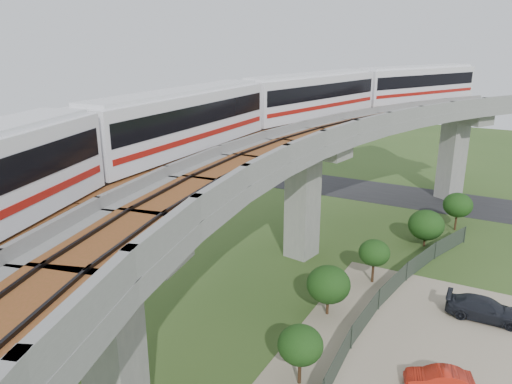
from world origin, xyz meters
TOP-DOWN VIEW (x-y plane):
  - ground at (0.00, 0.00)m, footprint 160.00×160.00m
  - asphalt_road at (0.00, 30.00)m, footprint 60.00×8.00m
  - viaduct at (3.84, 0.00)m, footprint 19.58×73.98m
  - metro_train at (0.66, 6.08)m, footprint 13.54×61.00m
  - fence at (9.75, 0.00)m, footprint 3.87×38.73m
  - tree_0 at (11.14, 22.06)m, footprint 2.59×2.59m
  - tree_1 at (9.36, 16.94)m, footprint 2.95×2.95m
  - tree_2 at (7.31, 8.47)m, footprint 2.21×2.21m
  - tree_3 at (5.98, 2.85)m, footprint 2.76×2.76m
  - tree_4 at (7.07, -4.07)m, footprint 2.31×2.31m
  - car_red at (13.37, -1.13)m, footprint 3.51×2.19m
  - car_dark at (14.85, 6.97)m, footprint 4.71×2.04m

SIDE VIEW (x-z plane):
  - ground at x=0.00m, z-range 0.00..0.00m
  - asphalt_road at x=0.00m, z-range 0.00..0.03m
  - car_red at x=13.37m, z-range 0.04..1.13m
  - car_dark at x=14.85m, z-range 0.04..1.39m
  - fence at x=9.75m, z-range 0.00..1.50m
  - tree_1 at x=9.36m, z-range 0.32..3.47m
  - tree_3 at x=5.98m, z-range 0.47..3.77m
  - tree_4 at x=7.07m, z-range 0.64..3.90m
  - tree_2 at x=7.31m, z-range 0.68..3.94m
  - tree_0 at x=11.14m, z-range 0.64..4.15m
  - viaduct at x=3.84m, z-range 3.35..14.75m
  - metro_train at x=0.66m, z-range 10.49..14.13m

